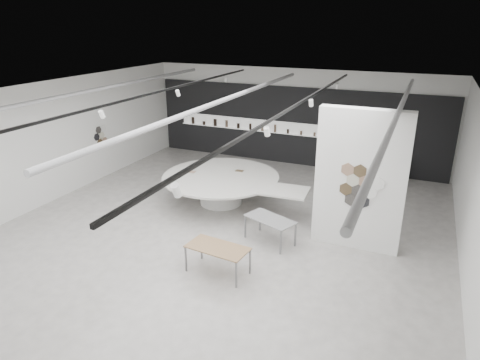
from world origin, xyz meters
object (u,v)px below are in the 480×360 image
at_px(partition_column, 360,181).
at_px(kitchen_counter, 376,165).
at_px(sample_table_wood, 218,249).
at_px(display_island, 223,186).
at_px(sample_table_stone, 270,221).

xyz_separation_m(partition_column, kitchen_counter, (-0.15, 5.52, -1.30)).
bearing_deg(sample_table_wood, display_island, 113.98).
xyz_separation_m(partition_column, sample_table_stone, (-2.08, -0.71, -1.18)).
bearing_deg(display_island, partition_column, -18.28).
xyz_separation_m(sample_table_stone, kitchen_counter, (1.92, 6.22, -0.12)).
bearing_deg(kitchen_counter, display_island, -134.21).
bearing_deg(kitchen_counter, partition_column, -89.41).
xyz_separation_m(partition_column, display_island, (-4.31, 1.09, -1.19)).
distance_m(display_island, kitchen_counter, 6.07).
height_order(partition_column, display_island, partition_column).
distance_m(partition_column, sample_table_wood, 3.90).
relative_size(partition_column, display_island, 0.73).
bearing_deg(sample_table_stone, sample_table_wood, -107.89).
height_order(sample_table_wood, sample_table_stone, sample_table_stone).
height_order(partition_column, sample_table_wood, partition_column).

